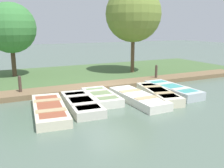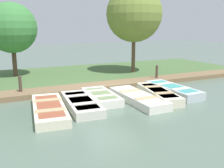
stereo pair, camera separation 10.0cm
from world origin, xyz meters
The scene contains 13 objects.
ground_plane centered at (0.00, 0.00, 0.00)m, with size 80.00×80.00×0.00m, color #566B5B.
shore_bank centered at (-5.00, 0.00, 0.08)m, with size 8.00×24.00×0.16m.
dock_walkway centered at (-1.23, 0.00, 0.12)m, with size 1.33×19.86×0.25m.
rowboat_0 centered at (1.62, -3.38, 0.17)m, with size 3.71×1.57×0.35m.
rowboat_1 centered at (1.45, -2.03, 0.18)m, with size 3.37×1.39×0.36m.
rowboat_2 centered at (0.89, -0.88, 0.18)m, with size 2.73×1.29×0.37m.
rowboat_3 centered at (1.78, 0.52, 0.18)m, with size 3.54×1.16×0.37m.
rowboat_4 centered at (1.65, 1.73, 0.21)m, with size 3.48×1.61×0.42m.
rowboat_5 centered at (1.34, 2.82, 0.21)m, with size 3.34×1.20×0.42m.
mooring_post_near centered at (-1.34, -4.12, 0.53)m, with size 0.15×0.15×1.05m.
mooring_post_far centered at (-1.34, 3.75, 0.53)m, with size 0.15×0.15×1.05m.
park_tree_far_left centered at (-6.12, -3.96, 3.21)m, with size 3.14×3.14×4.79m.
park_tree_left centered at (-4.08, 3.68, 4.13)m, with size 3.78×3.78×6.03m.
Camera 2 is at (11.00, -5.12, 3.28)m, focal length 40.00 mm.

